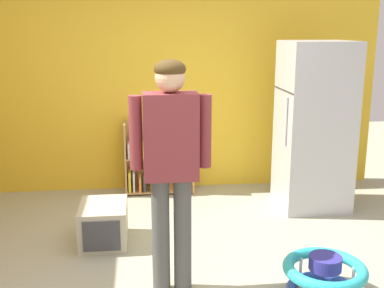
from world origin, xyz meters
TOP-DOWN VIEW (x-y plane):
  - ground_plane at (0.00, 0.00)m, footprint 12.00×12.00m
  - back_wall at (0.00, 2.33)m, footprint 5.20×0.06m
  - refrigerator at (1.58, 1.50)m, footprint 0.73×0.68m
  - bookshelf at (-0.10, 2.14)m, footprint 0.80×0.28m
  - standing_person at (-0.05, -0.08)m, footprint 0.57×0.22m
  - baby_walker at (1.04, -0.30)m, footprint 0.60×0.60m
  - pet_carrier at (-0.61, 0.80)m, footprint 0.42×0.55m

SIDE VIEW (x-z plane):
  - ground_plane at x=0.00m, z-range 0.00..0.00m
  - baby_walker at x=1.04m, z-range 0.00..0.32m
  - pet_carrier at x=-0.61m, z-range 0.00..0.36m
  - bookshelf at x=-0.10m, z-range -0.05..0.80m
  - refrigerator at x=1.58m, z-range 0.00..1.78m
  - standing_person at x=-0.05m, z-range 0.18..1.89m
  - back_wall at x=0.00m, z-range 0.00..2.70m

